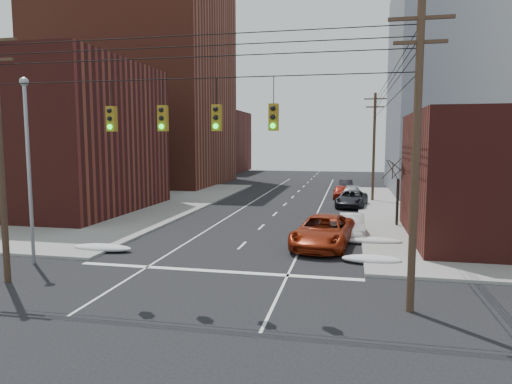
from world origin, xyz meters
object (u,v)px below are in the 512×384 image
at_px(parked_car_a, 325,233).
at_px(parked_car_c, 352,199).
at_px(red_pickup, 323,231).
at_px(lot_car_a, 91,203).
at_px(lot_car_d, 84,198).
at_px(parked_car_d, 351,193).
at_px(lot_car_b, 116,201).
at_px(parked_car_b, 352,225).
at_px(lot_car_c, 58,202).
at_px(parked_car_f, 346,185).
at_px(parked_car_e, 341,192).

relative_size(parked_car_a, parked_car_c, 0.73).
relative_size(red_pickup, parked_car_a, 1.65).
bearing_deg(lot_car_a, red_pickup, -90.98).
xyz_separation_m(lot_car_a, lot_car_d, (-2.62, 2.97, 0.04)).
bearing_deg(red_pickup, parked_car_d, 93.03).
bearing_deg(parked_car_a, lot_car_b, 158.72).
distance_m(parked_car_c, parked_car_d, 5.56).
height_order(red_pickup, parked_car_c, red_pickup).
xyz_separation_m(parked_car_b, parked_car_c, (0.00, 13.52, 0.05)).
bearing_deg(parked_car_d, lot_car_c, -145.67).
xyz_separation_m(red_pickup, parked_car_b, (1.64, 3.35, -0.20)).
xyz_separation_m(lot_car_c, lot_car_d, (0.36, 3.31, -0.00)).
relative_size(parked_car_c, lot_car_a, 1.35).
bearing_deg(red_pickup, parked_car_a, 93.64).
height_order(red_pickup, lot_car_c, red_pickup).
distance_m(parked_car_a, lot_car_b, 22.23).
relative_size(parked_car_a, lot_car_d, 0.95).
bearing_deg(lot_car_c, parked_car_f, -27.59).
height_order(parked_car_e, parked_car_f, parked_car_e).
relative_size(parked_car_b, parked_car_f, 1.01).
relative_size(parked_car_a, parked_car_f, 0.93).
height_order(parked_car_a, parked_car_b, parked_car_b).
xyz_separation_m(parked_car_a, lot_car_d, (-23.26, 11.24, 0.18)).
distance_m(parked_car_b, parked_car_f, 27.37).
bearing_deg(lot_car_b, parked_car_a, -103.58).
xyz_separation_m(red_pickup, lot_car_d, (-23.22, 11.91, -0.05)).
height_order(parked_car_d, lot_car_a, lot_car_a).
bearing_deg(parked_car_c, lot_car_c, -154.41).
distance_m(parked_car_d, parked_car_f, 8.30).
bearing_deg(parked_car_d, parked_car_f, 99.96).
xyz_separation_m(parked_car_b, lot_car_a, (-22.24, 5.59, 0.10)).
bearing_deg(parked_car_f, red_pickup, -96.65).
bearing_deg(parked_car_c, parked_car_e, 107.37).
bearing_deg(parked_car_a, parked_car_f, 95.37).
xyz_separation_m(red_pickup, lot_car_b, (-19.52, 11.24, -0.15)).
bearing_deg(red_pickup, lot_car_d, 159.92).
xyz_separation_m(red_pickup, parked_car_d, (1.59, 22.44, -0.25)).
distance_m(parked_car_f, lot_car_c, 33.02).
bearing_deg(parked_car_a, lot_car_a, 165.27).
distance_m(parked_car_e, lot_car_b, 23.37).
bearing_deg(parked_car_c, parked_car_f, 100.29).
xyz_separation_m(parked_car_a, lot_car_c, (-23.61, 7.93, 0.19)).
bearing_deg(lot_car_a, parked_car_f, -22.22).
height_order(lot_car_b, lot_car_d, lot_car_d).
bearing_deg(parked_car_d, lot_car_d, -151.48).
height_order(parked_car_c, lot_car_a, parked_car_c).
bearing_deg(parked_car_e, lot_car_b, -149.62).
bearing_deg(lot_car_b, lot_car_c, 137.81).
distance_m(red_pickup, parked_car_e, 23.26).
distance_m(red_pickup, parked_car_a, 0.71).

